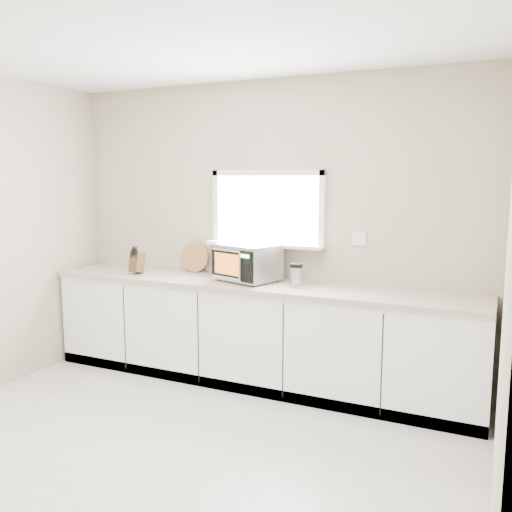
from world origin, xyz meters
The scene contains 8 objects.
ground centered at (0.00, 0.00, 0.00)m, with size 4.00×4.00×0.00m, color beige.
back_wall centered at (0.00, 2.00, 1.36)m, with size 4.00×0.17×2.70m.
cabinets centered at (0.00, 1.70, 0.44)m, with size 3.92×0.60×0.88m, color white.
countertop centered at (0.00, 1.69, 0.90)m, with size 3.92×0.64×0.04m, color #BFAD9D.
microwave centered at (-0.09, 1.74, 1.09)m, with size 0.61×0.53×0.33m.
knife_block centered at (-1.20, 1.61, 1.04)m, with size 0.11×0.20×0.27m.
cutting_board centered at (-0.75, 1.94, 1.07)m, with size 0.29×0.29×0.02m, color #AB7342.
coffee_grinder centered at (0.39, 1.71, 1.02)m, with size 0.14×0.14×0.20m.
Camera 1 is at (1.99, -2.54, 1.83)m, focal length 38.00 mm.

